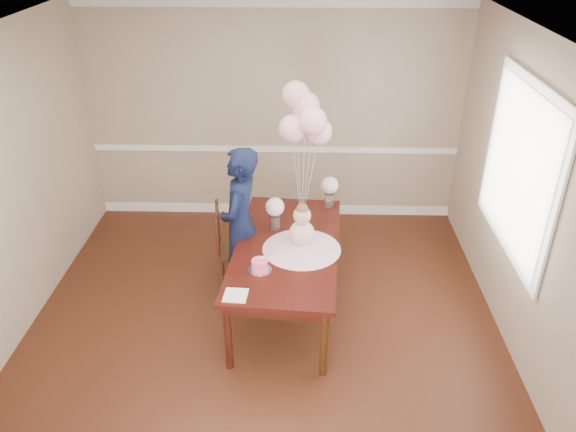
{
  "coord_description": "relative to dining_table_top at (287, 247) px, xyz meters",
  "views": [
    {
      "loc": [
        0.35,
        -3.99,
        3.54
      ],
      "look_at": [
        0.22,
        0.51,
        1.05
      ],
      "focal_mm": 35.0,
      "sensor_mm": 36.0,
      "label": 1
    }
  ],
  "objects": [
    {
      "name": "crown_molding",
      "position": [
        -0.21,
        1.97,
        1.93
      ],
      "size": [
        4.5,
        0.02,
        0.12
      ],
      "primitive_type": "cube",
      "color": "silver",
      "rests_on": "wall_back"
    },
    {
      "name": "balloon_ribbon_c",
      "position": [
        0.15,
        0.57,
        0.54
      ],
      "size": [
        0.03,
        0.09,
        1.0
      ],
      "primitive_type": "cylinder",
      "rotation": [
        -0.09,
        0.02,
        -0.07
      ],
      "color": "white",
      "rests_on": "balloon_weight"
    },
    {
      "name": "chair_back_post_r",
      "position": [
        -0.74,
        0.56,
        -0.04
      ],
      "size": [
        0.04,
        0.04,
        0.5
      ],
      "primitive_type": "cylinder",
      "rotation": [
        0.0,
        0.0,
        0.13
      ],
      "color": "#3C1D10",
      "rests_on": "dining_chair_seat"
    },
    {
      "name": "table_leg_fl",
      "position": [
        -0.47,
        -0.86,
        -0.36
      ],
      "size": [
        0.07,
        0.07,
        0.68
      ],
      "primitive_type": "cylinder",
      "rotation": [
        0.0,
        0.0,
        -0.07
      ],
      "color": "black",
      "rests_on": "floor"
    },
    {
      "name": "baby_hair",
      "position": [
        0.14,
        -0.06,
        0.44
      ],
      "size": [
        0.12,
        0.12,
        0.12
      ],
      "primitive_type": "sphere",
      "color": "brown",
      "rests_on": "baby_head"
    },
    {
      "name": "woman",
      "position": [
        -0.46,
        0.23,
        0.11
      ],
      "size": [
        0.48,
        0.64,
        1.62
      ],
      "primitive_type": "imported",
      "rotation": [
        0.0,
        0.0,
        -1.73
      ],
      "color": "black",
      "rests_on": "floor"
    },
    {
      "name": "cake_platter",
      "position": [
        -0.22,
        -0.42,
        0.03
      ],
      "size": [
        0.23,
        0.23,
        0.01
      ],
      "primitive_type": "cylinder",
      "rotation": [
        0.0,
        0.0,
        -0.07
      ],
      "color": "silver",
      "rests_on": "dining_table_top"
    },
    {
      "name": "balloon_c",
      "position": [
        0.16,
        0.62,
        1.19
      ],
      "size": [
        0.27,
        0.27,
        0.27
      ],
      "primitive_type": "sphere",
      "color": "#E9A5B4",
      "rests_on": "balloon_ribbon_c"
    },
    {
      "name": "cake_flower_b",
      "position": [
        -0.19,
        -0.4,
        0.14
      ],
      "size": [
        0.03,
        0.03,
        0.03
      ],
      "primitive_type": "sphere",
      "color": "white",
      "rests_on": "birthday_cake"
    },
    {
      "name": "balloon_d",
      "position": [
        0.07,
        0.65,
        1.28
      ],
      "size": [
        0.27,
        0.27,
        0.27
      ],
      "primitive_type": "sphere",
      "color": "#E2A0AC",
      "rests_on": "balloon_ribbon_d"
    },
    {
      "name": "balloon_e",
      "position": [
        0.29,
        0.59,
        0.95
      ],
      "size": [
        0.27,
        0.27,
        0.27
      ],
      "primitive_type": "sphere",
      "color": "#FFB4C2",
      "rests_on": "balloon_ribbon_e"
    },
    {
      "name": "rose_vase_near",
      "position": [
        -0.12,
        0.3,
        0.1
      ],
      "size": [
        0.1,
        0.1,
        0.16
      ],
      "primitive_type": "cylinder",
      "rotation": [
        0.0,
        0.0,
        -0.07
      ],
      "color": "silver",
      "rests_on": "dining_table_top"
    },
    {
      "name": "balloon_ribbon_a",
      "position": [
        0.09,
        0.53,
        0.44
      ],
      "size": [
        0.09,
        0.01,
        0.81
      ],
      "primitive_type": "cylinder",
      "rotation": [
        0.0,
        -0.1,
        -0.07
      ],
      "color": "silver",
      "rests_on": "balloon_weight"
    },
    {
      "name": "cake_flower_a",
      "position": [
        -0.22,
        -0.42,
        0.14
      ],
      "size": [
        0.03,
        0.03,
        0.03
      ],
      "primitive_type": "sphere",
      "color": "silver",
      "rests_on": "birthday_cake"
    },
    {
      "name": "balloon_ribbon_e",
      "position": [
        0.21,
        0.56,
        0.42
      ],
      "size": [
        0.14,
        0.06,
        0.75
      ],
      "primitive_type": "cylinder",
      "rotation": [
        -0.09,
        0.17,
        -0.07
      ],
      "color": "white",
      "rests_on": "balloon_weight"
    },
    {
      "name": "baby_torso",
      "position": [
        0.14,
        -0.06,
        0.2
      ],
      "size": [
        0.23,
        0.23,
        0.23
      ],
      "primitive_type": "sphere",
      "color": "#F89DBA",
      "rests_on": "baby_skirt"
    },
    {
      "name": "window_frame",
      "position": [
        2.02,
        -0.02,
        0.85
      ],
      "size": [
        0.02,
        1.66,
        1.56
      ],
      "primitive_type": "cube",
      "color": "white",
      "rests_on": "wall_right"
    },
    {
      "name": "dining_table_top",
      "position": [
        0.0,
        0.0,
        0.0
      ],
      "size": [
        1.11,
        2.0,
        0.05
      ],
      "primitive_type": "cube",
      "rotation": [
        0.0,
        0.0,
        -0.07
      ],
      "color": "black",
      "rests_on": "table_leg_fl"
    },
    {
      "name": "chair_slat_low",
      "position": [
        -0.72,
        0.4,
        -0.15
      ],
      "size": [
        0.07,
        0.36,
        0.04
      ],
      "primitive_type": "cube",
      "rotation": [
        0.0,
        0.0,
        0.13
      ],
      "color": "#321D0D",
      "rests_on": "dining_chair_seat"
    },
    {
      "name": "baseboard_trim",
      "position": [
        -0.21,
        1.97,
        -0.64
      ],
      "size": [
        4.5,
        0.02,
        0.12
      ],
      "primitive_type": "cube",
      "color": "white",
      "rests_on": "floor"
    },
    {
      "name": "table_apron",
      "position": [
        0.0,
        0.0,
        -0.07
      ],
      "size": [
        1.0,
        1.9,
        0.1
      ],
      "primitive_type": "cube",
      "rotation": [
        0.0,
        0.0,
        -0.07
      ],
      "color": "black",
      "rests_on": "table_leg_fl"
    },
    {
      "name": "baby_skirt",
      "position": [
        0.14,
        -0.06,
        0.07
      ],
      "size": [
        0.79,
        0.79,
        0.1
      ],
      "primitive_type": "cone",
      "rotation": [
        0.0,
        0.0,
        -0.07
      ],
      "color": "#EDAECC",
      "rests_on": "dining_table_top"
    },
    {
      "name": "ceiling",
      "position": [
        -0.21,
        -0.52,
        2.0
      ],
      "size": [
        4.5,
        5.0,
        0.02
      ],
      "primitive_type": "cube",
      "color": "silver",
      "rests_on": "wall_back"
    },
    {
      "name": "birthday_cake",
      "position": [
        -0.22,
        -0.42,
        0.08
      ],
      "size": [
        0.16,
        0.16,
        0.1
      ],
      "primitive_type": "cylinder",
      "rotation": [
        0.0,
        0.0,
        -0.07
      ],
      "color": "#FF507D",
      "rests_on": "cake_platter"
    },
    {
      "name": "balloon_ribbon_d",
      "position": [
        0.1,
        0.59,
        0.59
      ],
      "size": [
        0.07,
        0.11,
        1.1
      ],
      "primitive_type": "cylinder",
      "rotation": [
        -0.09,
        -0.07,
        -0.07
      ],
      "color": "white",
      "rests_on": "balloon_weight"
    },
    {
      "name": "wall_back",
      "position": [
        -0.21,
        1.98,
        0.65
      ],
      "size": [
        4.5,
        0.02,
        2.7
      ],
      "primitive_type": "cube",
      "color": "gray",
      "rests_on": "floor"
    },
    {
      "name": "dining_chair_seat",
      "position": [
        -0.54,
        0.42,
        -0.3
      ],
      "size": [
        0.44,
        0.44,
        0.04
      ],
      "primitive_type": "cube",
      "rotation": [
        0.0,
        0.0,
        0.13
      ],
      "color": "#38200F",
      "rests_on": "chair_leg_fl"
    },
    {
      "name": "chair_slat_top",
      "position": [
        -0.72,
        0.4,
        0.14
      ],
      "size": [
        0.07,
        0.36,
        0.04
      ],
      "primitive_type": "cube",
      "rotation": [
        0.0,
        0.0,
        0.13
      ],
      "color": "#3C1B10",
      "rests_on": "dining_chair_seat"
    },
    {
      "name": "balloon_b",
      "position": [
        0.23,
        0.47,
        1.09
      ],
      "size": [
        0.27,
        0.27,
        0.27
      ],
      "primitive_type": "sphere",
      "color": "#FFB4D3",
      "rests_on": "balloon_ribbon_b"
    },
    {
      "name": "roses_far",
      "position": [
        0.43,
        0.8,
        0.28
      ],
      "size": [
        0.18,
        0.18,
        0.18
      ],
      "primitive_type": "sphere",
      "color": "#F5CDDB",
      "rests_on": "rose_vase_far"
    },
    {
      "name": "napkin",
      "position": [
        -0.4,
        -0.8,
        0.03
      ],
      "size": [
        0.21,
        0.21,
        0.01
      ],
      "primitive_type": "cube",
      "rotation": [
        0.0,
        0.0,
        -0.07
      ],
      "color": "white",
      "rests_on": "dining_table_top"
    },
    {
      "name": "table_leg_fr",
      "position": [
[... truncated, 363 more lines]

